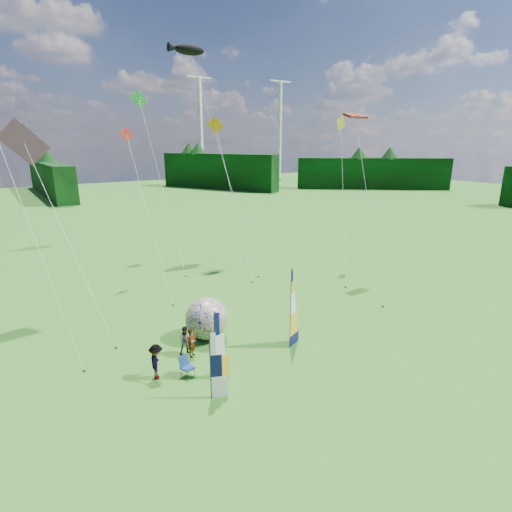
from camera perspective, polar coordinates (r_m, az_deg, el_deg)
ground at (r=21.66m, az=8.49°, el=-16.20°), size 220.00×220.00×0.00m
treeline_ring at (r=19.84m, az=8.96°, el=-6.36°), size 210.00×210.00×8.00m
turbine_left at (r=136.30m, az=3.41°, el=17.40°), size 8.00×1.20×30.00m
turbine_right at (r=128.97m, az=-7.89°, el=17.37°), size 8.00×1.20×30.00m
feather_banner_main at (r=22.73m, az=4.96°, el=-7.77°), size 1.21×0.60×4.70m
side_banner_left at (r=20.13m, az=-5.85°, el=-12.83°), size 1.00×0.11×3.60m
side_banner_far at (r=18.87m, az=-6.53°, el=-15.43°), size 0.95×0.47×3.35m
bol_inflatable at (r=24.42m, az=-7.08°, el=-8.85°), size 3.31×3.31×2.55m
spectator_a at (r=22.77m, az=-9.14°, el=-12.14°), size 0.70×0.70×1.64m
spectator_b at (r=23.05m, az=-9.96°, el=-11.78°), size 0.88×0.58×1.66m
spectator_c at (r=21.16m, az=-14.06°, el=-14.45°), size 0.86×1.28×1.85m
spectator_d at (r=24.64m, az=-7.87°, el=-9.56°), size 1.16×0.88×1.84m
camp_chair at (r=21.20m, az=-9.74°, el=-15.31°), size 0.79×0.79×1.09m
kite_whale at (r=38.55m, az=-4.94°, el=15.16°), size 6.40×15.98×21.96m
kite_rainbow_delta at (r=26.60m, az=-25.65°, el=4.72°), size 11.82×15.47×14.01m
kite_parafoil at (r=32.06m, az=15.90°, el=8.81°), size 9.35×12.33×15.63m
small_kite_red at (r=31.95m, az=-15.19°, el=6.54°), size 3.88×10.64×13.10m
small_kite_orange at (r=35.81m, az=-3.33°, el=9.04°), size 5.62×11.10×14.36m
small_kite_yellow at (r=35.53m, az=12.40°, el=8.68°), size 8.77×9.89×14.39m
small_kite_pink at (r=23.47m, az=-29.23°, el=3.39°), size 4.51×8.04×14.37m
small_kite_green at (r=38.99m, az=-13.48°, el=11.16°), size 7.35×13.52×17.00m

